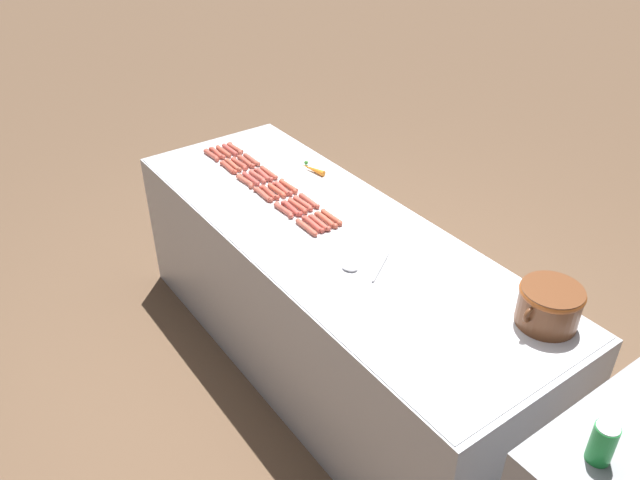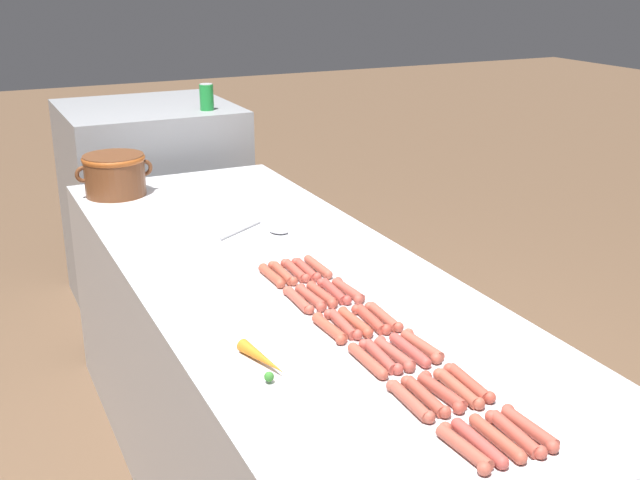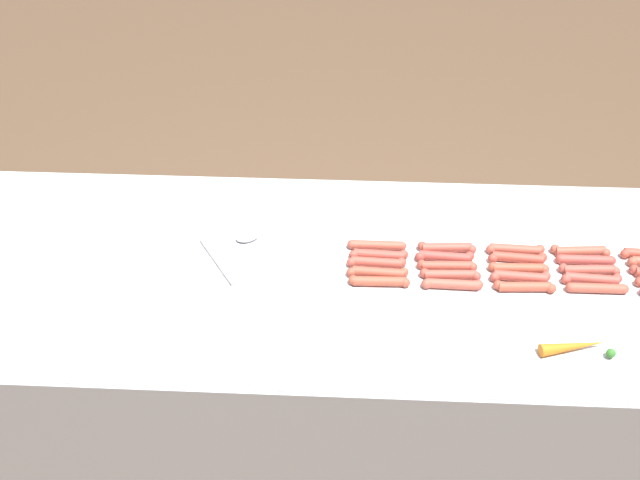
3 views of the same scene
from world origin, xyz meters
name	(u,v)px [view 2 (image 2 of 3)]	position (x,y,z in m)	size (l,w,h in m)	color
griddle_counter	(282,391)	(0.00, 0.00, 0.42)	(0.87, 2.49, 0.84)	#ADAFB5
back_cabinet	(154,207)	(0.06, 1.82, 0.52)	(0.82, 0.81, 1.05)	#939599
hot_dog_0	(464,448)	(-0.06, -1.02, 0.85)	(0.04, 0.16, 0.03)	#B0503E
hot_dog_1	(410,401)	(-0.06, -0.84, 0.85)	(0.03, 0.16, 0.03)	#AB5241
hot_dog_2	(367,361)	(-0.06, -0.65, 0.85)	(0.03, 0.16, 0.03)	#B4503E
hot_dog_3	(329,328)	(-0.06, -0.46, 0.85)	(0.03, 0.16, 0.03)	#BA4F39
hot_dog_4	(298,300)	(-0.06, -0.27, 0.85)	(0.03, 0.16, 0.03)	#B55241
hot_dog_5	(272,275)	(-0.06, -0.07, 0.85)	(0.03, 0.16, 0.03)	#B34E38
hot_dog_6	(479,443)	(-0.03, -1.02, 0.85)	(0.03, 0.16, 0.03)	#B5483F
hot_dog_7	(425,396)	(-0.03, -0.83, 0.85)	(0.03, 0.16, 0.03)	#AE4C3C
hot_dog_8	(380,356)	(-0.02, -0.64, 0.85)	(0.04, 0.16, 0.03)	#B44C41
hot_dog_9	(343,324)	(-0.02, -0.45, 0.85)	(0.04, 0.16, 0.03)	#B54C40
hot_dog_10	(311,297)	(-0.02, -0.27, 0.85)	(0.03, 0.16, 0.03)	#B34D3E
hot_dog_11	(283,273)	(-0.02, -0.07, 0.85)	(0.03, 0.16, 0.03)	#B34F3B
hot_dog_12	(497,438)	(0.01, -1.02, 0.85)	(0.03, 0.16, 0.03)	#B3503C
hot_dog_13	(442,392)	(0.02, -0.83, 0.85)	(0.04, 0.16, 0.03)	#AE483A
hot_dog_14	(394,354)	(0.01, -0.64, 0.85)	(0.03, 0.16, 0.03)	#AD4E41
hot_dog_15	(355,322)	(0.01, -0.45, 0.85)	(0.03, 0.16, 0.03)	#B84F39
hot_dog_16	(322,294)	(0.01, -0.26, 0.85)	(0.03, 0.16, 0.03)	#B24A3A
hot_dog_17	(295,270)	(0.02, -0.07, 0.85)	(0.03, 0.16, 0.03)	#B44C3E
hot_dog_18	(515,434)	(0.05, -1.03, 0.85)	(0.03, 0.16, 0.03)	#B64C3D
hot_dog_19	(458,388)	(0.06, -0.84, 0.85)	(0.03, 0.16, 0.03)	#B0543F
hot_dog_20	(410,350)	(0.06, -0.64, 0.85)	(0.03, 0.16, 0.03)	#B3473F
hot_dog_21	(371,319)	(0.06, -0.46, 0.85)	(0.04, 0.16, 0.03)	#B54738
hot_dog_22	(334,291)	(0.05, -0.26, 0.85)	(0.04, 0.16, 0.03)	#B2443B
hot_dog_23	(306,269)	(0.05, -0.08, 0.85)	(0.03, 0.16, 0.03)	#B4483B
hot_dog_24	(529,428)	(0.09, -1.02, 0.85)	(0.03, 0.16, 0.03)	#AF4C3D
hot_dog_25	(469,383)	(0.09, -0.83, 0.85)	(0.03, 0.16, 0.03)	#B64938
hot_dog_26	(422,346)	(0.09, -0.64, 0.85)	(0.04, 0.16, 0.03)	#B25240
hot_dog_27	(383,317)	(0.09, -0.46, 0.85)	(0.03, 0.16, 0.03)	#B3503F
hot_dog_28	(348,290)	(0.09, -0.27, 0.85)	(0.03, 0.16, 0.03)	#B04C3F
hot_dog_29	(318,267)	(0.09, -0.07, 0.85)	(0.03, 0.16, 0.03)	#B35240
bean_pot	(115,172)	(-0.28, 1.01, 0.93)	(0.30, 0.24, 0.16)	brown
serving_spoon	(266,230)	(0.08, 0.32, 0.85)	(0.25, 0.18, 0.02)	#B7B7BC
carrot	(263,360)	(-0.27, -0.54, 0.86)	(0.07, 0.18, 0.03)	orange
soda_can	(207,97)	(0.29, 1.57, 1.11)	(0.07, 0.07, 0.13)	#1E8C38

